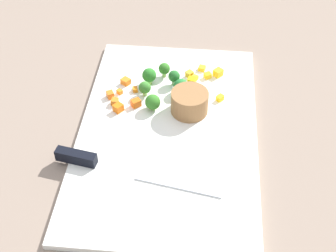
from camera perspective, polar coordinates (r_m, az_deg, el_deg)
The scene contains 25 objects.
ground_plane at distance 0.94m, azimuth 0.00°, elevation -0.96°, with size 4.00×4.00×0.00m, color gray.
cutting_board at distance 0.93m, azimuth 0.00°, elevation -0.70°, with size 0.55×0.34×0.01m, color white.
prep_bowl at distance 0.95m, azimuth 2.57°, elevation 2.84°, with size 0.07×0.07×0.05m, color olive.
chef_knife at distance 0.87m, azimuth -7.74°, elevation -4.47°, with size 0.08×0.31×0.02m.
carrot_dice_0 at distance 1.00m, azimuth -6.89°, elevation 3.72°, with size 0.01×0.02×0.01m, color orange.
carrot_dice_1 at distance 1.02m, azimuth -3.92°, elevation 4.35°, with size 0.01×0.01×0.01m, color orange.
carrot_dice_2 at distance 0.99m, azimuth -6.35°, elevation 2.90°, with size 0.01×0.01×0.01m, color orange.
carrot_dice_3 at distance 0.98m, azimuth -3.83°, elevation 2.75°, with size 0.01×0.02×0.02m, color orange.
carrot_dice_4 at distance 1.03m, azimuth -5.04°, elevation 5.30°, with size 0.02×0.02×0.01m, color orange.
carrot_dice_5 at distance 1.01m, azimuth -5.76°, elevation 4.07°, with size 0.01×0.01×0.01m, color orange.
carrot_dice_6 at distance 0.97m, azimuth -5.93°, elevation 2.16°, with size 0.02×0.02×0.02m, color orange.
pepper_dice_0 at distance 1.01m, azimuth 3.39°, elevation 4.46°, with size 0.01×0.02×0.01m, color yellow.
pepper_dice_1 at distance 1.07m, azimuth 4.05°, elevation 6.86°, with size 0.01×0.01×0.01m, color yellow.
pepper_dice_2 at distance 1.00m, azimuth 6.20°, elevation 3.33°, with size 0.01×0.01×0.01m, color yellow.
pepper_dice_3 at distance 1.03m, azimuth 2.85°, elevation 5.31°, with size 0.02×0.02×0.02m, color yellow.
pepper_dice_4 at distance 1.05m, azimuth 2.57°, elevation 6.20°, with size 0.01×0.01×0.01m, color yellow.
pepper_dice_5 at distance 1.05m, azimuth 4.73°, elevation 6.01°, with size 0.01×0.01×0.01m, color yellow.
pepper_dice_6 at distance 1.04m, azimuth 3.22°, elevation 5.76°, with size 0.01×0.01×0.01m, color yellow.
pepper_dice_7 at distance 1.06m, azimuth 5.97°, elevation 6.32°, with size 0.02×0.02×0.02m, color yellow.
broccoli_floret_0 at distance 1.00m, azimuth 1.57°, elevation 4.70°, with size 0.03×0.03×0.03m.
broccoli_floret_1 at distance 0.99m, azimuth -2.78°, elevation 4.55°, with size 0.03×0.03×0.03m.
broccoli_floret_2 at distance 1.02m, azimuth 0.87°, elevation 5.88°, with size 0.02×0.02×0.03m.
broccoli_floret_3 at distance 1.04m, azimuth -0.44°, elevation 6.80°, with size 0.02×0.02×0.03m.
broccoli_floret_4 at distance 0.96m, azimuth -1.83°, elevation 2.84°, with size 0.03×0.03×0.03m.
broccoli_floret_5 at distance 1.02m, azimuth -2.25°, elevation 6.02°, with size 0.03×0.03×0.04m.
Camera 1 is at (-0.66, -0.06, 0.66)m, focal length 51.32 mm.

